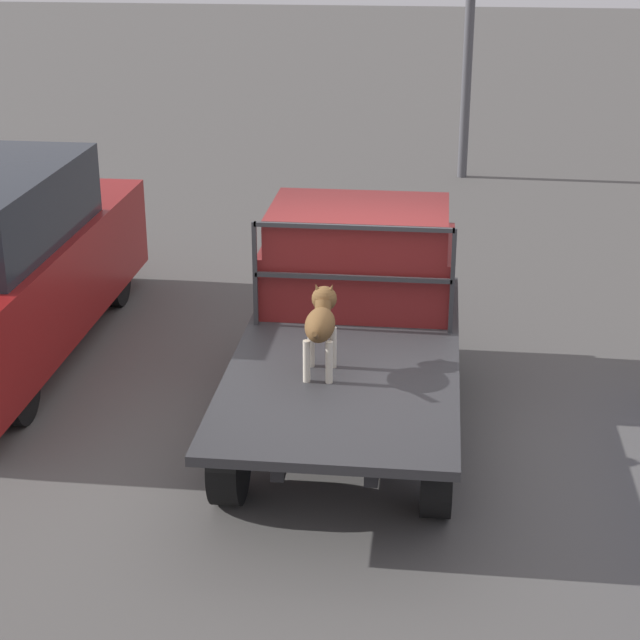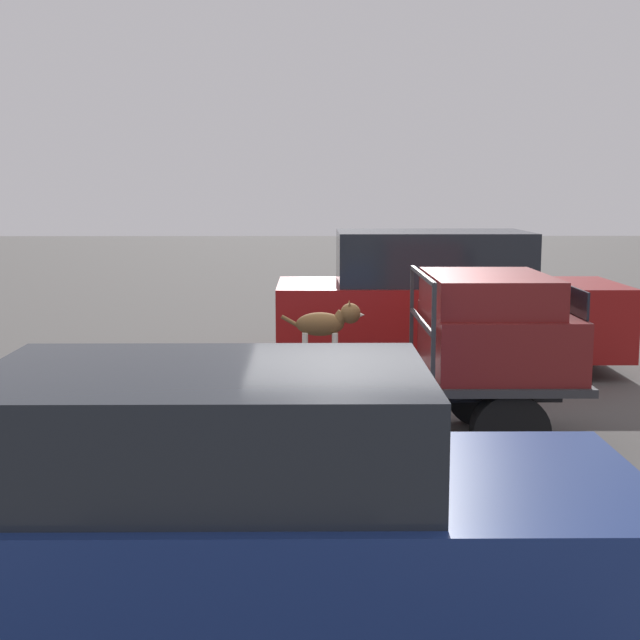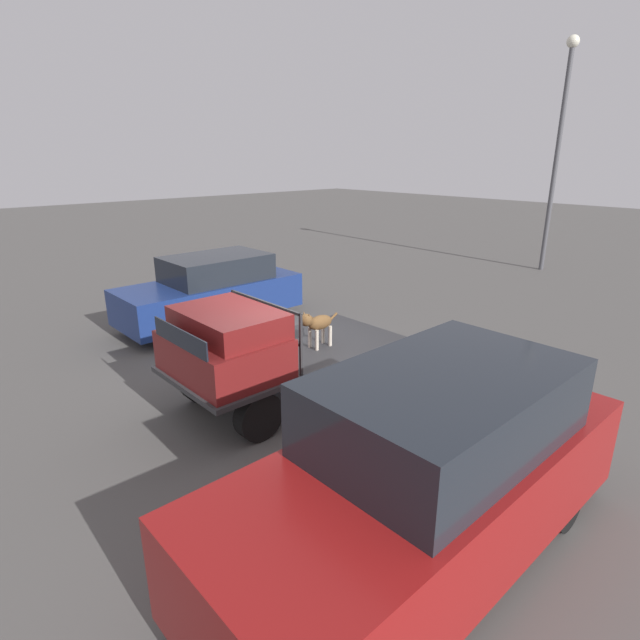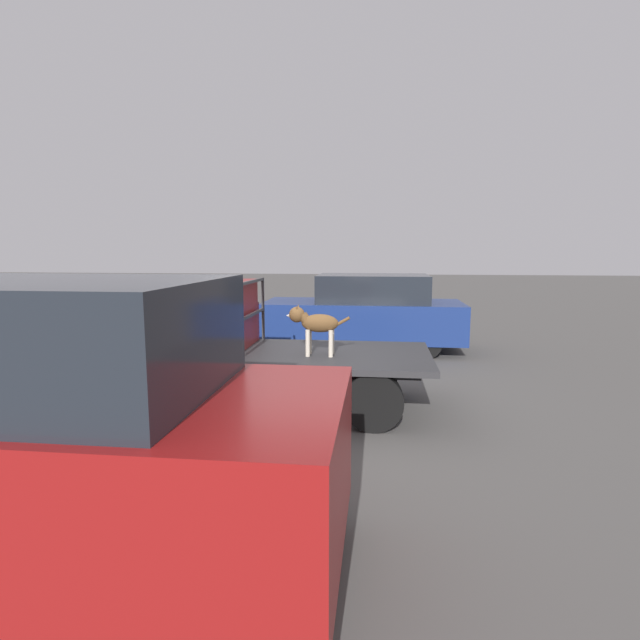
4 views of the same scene
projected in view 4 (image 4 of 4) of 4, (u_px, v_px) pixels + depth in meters
name	position (u px, v px, depth m)	size (l,w,h in m)	color
ground_plane	(285.00, 406.00, 7.15)	(80.00, 80.00, 0.00)	#514F4C
flatbed_truck	(285.00, 366.00, 7.07)	(4.08, 1.95, 0.80)	black
truck_cab	(198.00, 318.00, 7.12)	(1.41, 1.83, 0.98)	maroon
truck_headboard	(248.00, 306.00, 7.00)	(0.04, 1.83, 0.99)	#2D2D30
dog	(314.00, 323.00, 6.75)	(0.88, 0.25, 0.70)	beige
parked_sedan	(365.00, 313.00, 11.12)	(4.37, 1.77, 1.69)	black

